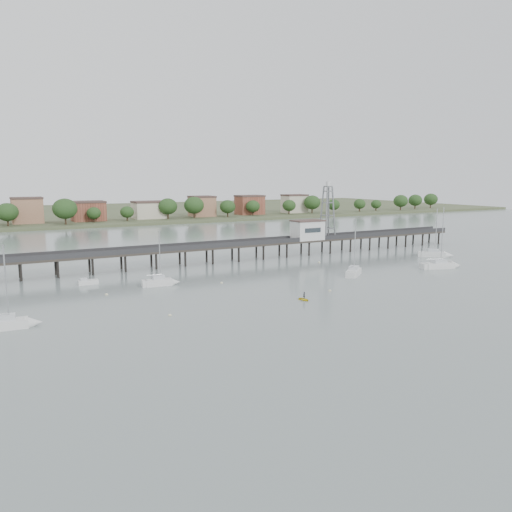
{
  "coord_description": "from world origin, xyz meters",
  "views": [
    {
      "loc": [
        -50.36,
        -50.35,
        20.63
      ],
      "look_at": [
        -0.42,
        42.0,
        4.0
      ],
      "focal_mm": 35.0,
      "sensor_mm": 36.0,
      "label": 1
    }
  ],
  "objects_px": {
    "sailboat_d": "(445,265)",
    "sailboat_a": "(15,324)",
    "sailboat_e": "(438,254)",
    "white_tender": "(88,282)",
    "pier": "(223,247)",
    "lattice_tower": "(328,213)",
    "sailboat_b": "(163,282)",
    "sailboat_c": "(355,272)",
    "yellow_dinghy": "(304,300)"
  },
  "relations": [
    {
      "from": "sailboat_d",
      "to": "sailboat_a",
      "type": "distance_m",
      "value": 89.48
    },
    {
      "from": "sailboat_e",
      "to": "white_tender",
      "type": "xyz_separation_m",
      "value": [
        -86.97,
        8.41,
        -0.19
      ]
    },
    {
      "from": "pier",
      "to": "sailboat_a",
      "type": "bearing_deg",
      "value": -143.12
    },
    {
      "from": "pier",
      "to": "sailboat_d",
      "type": "bearing_deg",
      "value": -37.65
    },
    {
      "from": "white_tender",
      "to": "sailboat_e",
      "type": "bearing_deg",
      "value": -4.81
    },
    {
      "from": "lattice_tower",
      "to": "sailboat_b",
      "type": "distance_m",
      "value": 57.17
    },
    {
      "from": "white_tender",
      "to": "sailboat_c",
      "type": "bearing_deg",
      "value": -17.17
    },
    {
      "from": "lattice_tower",
      "to": "pier",
      "type": "bearing_deg",
      "value": -180.0
    },
    {
      "from": "pier",
      "to": "yellow_dinghy",
      "type": "height_order",
      "value": "pier"
    },
    {
      "from": "pier",
      "to": "sailboat_e",
      "type": "height_order",
      "value": "sailboat_e"
    },
    {
      "from": "sailboat_b",
      "to": "sailboat_a",
      "type": "relative_size",
      "value": 0.91
    },
    {
      "from": "sailboat_b",
      "to": "sailboat_e",
      "type": "xyz_separation_m",
      "value": [
        74.24,
        -0.58,
        -0.01
      ]
    },
    {
      "from": "pier",
      "to": "white_tender",
      "type": "xyz_separation_m",
      "value": [
        -34.07,
        -11.36,
        -3.35
      ]
    },
    {
      "from": "pier",
      "to": "lattice_tower",
      "type": "height_order",
      "value": "lattice_tower"
    },
    {
      "from": "lattice_tower",
      "to": "sailboat_d",
      "type": "distance_m",
      "value": 34.99
    },
    {
      "from": "yellow_dinghy",
      "to": "white_tender",
      "type": "bearing_deg",
      "value": 127.31
    },
    {
      "from": "sailboat_b",
      "to": "sailboat_d",
      "type": "relative_size",
      "value": 0.75
    },
    {
      "from": "sailboat_d",
      "to": "white_tender",
      "type": "bearing_deg",
      "value": -179.54
    },
    {
      "from": "white_tender",
      "to": "pier",
      "type": "bearing_deg",
      "value": 19.15
    },
    {
      "from": "sailboat_d",
      "to": "sailboat_a",
      "type": "height_order",
      "value": "sailboat_d"
    },
    {
      "from": "sailboat_a",
      "to": "pier",
      "type": "bearing_deg",
      "value": 40.09
    },
    {
      "from": "sailboat_d",
      "to": "yellow_dinghy",
      "type": "bearing_deg",
      "value": -151.97
    },
    {
      "from": "lattice_tower",
      "to": "sailboat_c",
      "type": "bearing_deg",
      "value": -115.32
    },
    {
      "from": "lattice_tower",
      "to": "white_tender",
      "type": "relative_size",
      "value": 4.12
    },
    {
      "from": "pier",
      "to": "sailboat_d",
      "type": "relative_size",
      "value": 10.13
    },
    {
      "from": "pier",
      "to": "sailboat_c",
      "type": "height_order",
      "value": "sailboat_c"
    },
    {
      "from": "white_tender",
      "to": "yellow_dinghy",
      "type": "bearing_deg",
      "value": -44.7
    },
    {
      "from": "lattice_tower",
      "to": "yellow_dinghy",
      "type": "relative_size",
      "value": 6.8
    },
    {
      "from": "sailboat_d",
      "to": "sailboat_c",
      "type": "relative_size",
      "value": 1.18
    },
    {
      "from": "lattice_tower",
      "to": "sailboat_b",
      "type": "height_order",
      "value": "lattice_tower"
    },
    {
      "from": "lattice_tower",
      "to": "white_tender",
      "type": "distance_m",
      "value": 67.39
    },
    {
      "from": "pier",
      "to": "sailboat_e",
      "type": "distance_m",
      "value": 56.57
    },
    {
      "from": "pier",
      "to": "white_tender",
      "type": "bearing_deg",
      "value": -161.56
    },
    {
      "from": "sailboat_e",
      "to": "white_tender",
      "type": "relative_size",
      "value": 3.56
    },
    {
      "from": "sailboat_e",
      "to": "yellow_dinghy",
      "type": "height_order",
      "value": "sailboat_e"
    },
    {
      "from": "pier",
      "to": "lattice_tower",
      "type": "distance_m",
      "value": 32.34
    },
    {
      "from": "sailboat_b",
      "to": "sailboat_d",
      "type": "distance_m",
      "value": 63.97
    },
    {
      "from": "yellow_dinghy",
      "to": "sailboat_e",
      "type": "bearing_deg",
      "value": 13.89
    },
    {
      "from": "pier",
      "to": "sailboat_b",
      "type": "relative_size",
      "value": 13.46
    },
    {
      "from": "sailboat_a",
      "to": "white_tender",
      "type": "relative_size",
      "value": 3.27
    },
    {
      "from": "pier",
      "to": "sailboat_a",
      "type": "distance_m",
      "value": 60.13
    },
    {
      "from": "sailboat_b",
      "to": "yellow_dinghy",
      "type": "relative_size",
      "value": 4.89
    },
    {
      "from": "lattice_tower",
      "to": "sailboat_a",
      "type": "bearing_deg",
      "value": -155.62
    },
    {
      "from": "sailboat_a",
      "to": "white_tender",
      "type": "xyz_separation_m",
      "value": [
        13.97,
        24.68,
        -0.2
      ]
    },
    {
      "from": "pier",
      "to": "sailboat_d",
      "type": "distance_m",
      "value": 52.32
    },
    {
      "from": "sailboat_a",
      "to": "white_tender",
      "type": "distance_m",
      "value": 28.36
    },
    {
      "from": "sailboat_b",
      "to": "sailboat_e",
      "type": "bearing_deg",
      "value": 5.82
    },
    {
      "from": "lattice_tower",
      "to": "white_tender",
      "type": "xyz_separation_m",
      "value": [
        -65.57,
        -11.36,
        -10.65
      ]
    },
    {
      "from": "sailboat_e",
      "to": "pier",
      "type": "bearing_deg",
      "value": -159.95
    },
    {
      "from": "sailboat_c",
      "to": "sailboat_a",
      "type": "bearing_deg",
      "value": 148.56
    }
  ]
}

